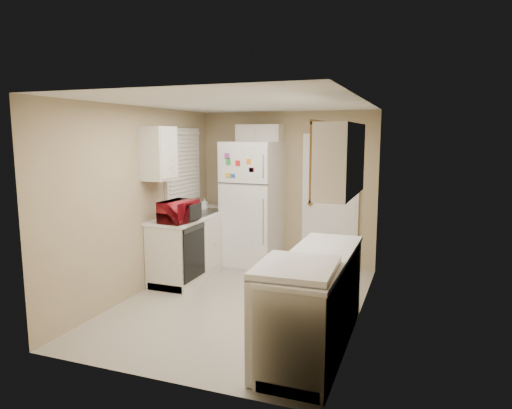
% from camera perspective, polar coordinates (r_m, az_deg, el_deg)
% --- Properties ---
extents(floor, '(3.80, 3.80, 0.00)m').
position_cam_1_polar(floor, '(5.73, -1.77, -12.17)').
color(floor, beige).
rests_on(floor, ground).
extents(ceiling, '(3.80, 3.80, 0.00)m').
position_cam_1_polar(ceiling, '(5.36, -1.89, 12.55)').
color(ceiling, white).
rests_on(ceiling, floor).
extents(wall_left, '(3.80, 3.80, 0.00)m').
position_cam_1_polar(wall_left, '(6.08, -14.16, 0.49)').
color(wall_left, tan).
rests_on(wall_left, floor).
extents(wall_right, '(3.80, 3.80, 0.00)m').
position_cam_1_polar(wall_right, '(5.07, 13.02, -1.06)').
color(wall_right, tan).
rests_on(wall_right, floor).
extents(wall_back, '(2.80, 2.80, 0.00)m').
position_cam_1_polar(wall_back, '(7.20, 3.86, 1.97)').
color(wall_back, tan).
rests_on(wall_back, floor).
extents(wall_front, '(2.80, 2.80, 0.00)m').
position_cam_1_polar(wall_front, '(3.76, -12.80, -4.41)').
color(wall_front, tan).
rests_on(wall_front, floor).
extents(left_counter, '(0.60, 1.80, 0.90)m').
position_cam_1_polar(left_counter, '(6.82, -7.56, -4.87)').
color(left_counter, silver).
rests_on(left_counter, floor).
extents(dishwasher, '(0.03, 0.58, 0.72)m').
position_cam_1_polar(dishwasher, '(6.17, -7.77, -5.95)').
color(dishwasher, black).
rests_on(dishwasher, floor).
extents(sink, '(0.54, 0.74, 0.16)m').
position_cam_1_polar(sink, '(6.87, -7.04, -1.27)').
color(sink, gray).
rests_on(sink, left_counter).
extents(microwave, '(0.53, 0.32, 0.34)m').
position_cam_1_polar(microwave, '(6.09, -9.65, -0.79)').
color(microwave, maroon).
rests_on(microwave, left_counter).
extents(soap_bottle, '(0.08, 0.08, 0.17)m').
position_cam_1_polar(soap_bottle, '(7.10, -6.47, 0.21)').
color(soap_bottle, white).
rests_on(soap_bottle, left_counter).
extents(window_blinds, '(0.10, 0.98, 1.08)m').
position_cam_1_polar(window_blinds, '(6.90, -9.08, 4.93)').
color(window_blinds, silver).
rests_on(window_blinds, wall_left).
extents(upper_cabinet_left, '(0.30, 0.45, 0.70)m').
position_cam_1_polar(upper_cabinet_left, '(6.13, -12.04, 6.26)').
color(upper_cabinet_left, silver).
rests_on(upper_cabinet_left, wall_left).
extents(refrigerator, '(0.83, 0.81, 1.94)m').
position_cam_1_polar(refrigerator, '(7.06, -0.42, -0.03)').
color(refrigerator, silver).
rests_on(refrigerator, floor).
extents(cabinet_over_fridge, '(0.70, 0.30, 0.40)m').
position_cam_1_polar(cabinet_over_fridge, '(7.13, 0.46, 8.37)').
color(cabinet_over_fridge, silver).
rests_on(cabinet_over_fridge, wall_back).
extents(interior_door, '(0.86, 0.06, 2.08)m').
position_cam_1_polar(interior_door, '(7.02, 9.24, 0.22)').
color(interior_door, silver).
rests_on(interior_door, floor).
extents(right_counter, '(0.60, 2.00, 0.90)m').
position_cam_1_polar(right_counter, '(4.54, 7.53, -11.84)').
color(right_counter, silver).
rests_on(right_counter, floor).
extents(stove, '(0.68, 0.82, 0.97)m').
position_cam_1_polar(stove, '(4.04, 4.98, -13.94)').
color(stove, silver).
rests_on(stove, floor).
extents(upper_cabinet_right, '(0.30, 1.20, 0.70)m').
position_cam_1_polar(upper_cabinet_right, '(4.53, 10.57, 5.53)').
color(upper_cabinet_right, silver).
rests_on(upper_cabinet_right, wall_right).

